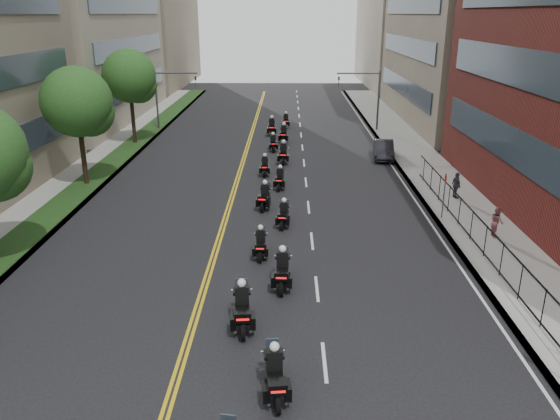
# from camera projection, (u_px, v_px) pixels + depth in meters

# --- Properties ---
(sidewalk_right) EXTENTS (4.00, 90.00, 0.15)m
(sidewalk_right) POSITION_uv_depth(u_px,v_px,m) (438.00, 182.00, 36.37)
(sidewalk_right) COLOR gray
(sidewalk_right) RESTS_ON ground
(sidewalk_left) EXTENTS (4.00, 90.00, 0.15)m
(sidewalk_left) POSITION_uv_depth(u_px,v_px,m) (80.00, 180.00, 36.71)
(sidewalk_left) COLOR gray
(sidewalk_left) RESTS_ON ground
(grass_strip) EXTENTS (2.00, 90.00, 0.04)m
(grass_strip) POSITION_uv_depth(u_px,v_px,m) (92.00, 179.00, 36.66)
(grass_strip) COLOR #173413
(grass_strip) RESTS_ON sidewalk_left
(iron_fence) EXTENTS (0.05, 28.00, 1.50)m
(iron_fence) POSITION_uv_depth(u_px,v_px,m) (493.00, 250.00, 23.88)
(iron_fence) COLOR black
(iron_fence) RESTS_ON sidewalk_right
(street_trees) EXTENTS (4.40, 38.40, 7.98)m
(street_trees) POSITION_uv_depth(u_px,v_px,m) (43.00, 124.00, 28.96)
(street_trees) COLOR #302415
(street_trees) RESTS_ON ground
(traffic_signal_right) EXTENTS (4.09, 0.20, 5.60)m
(traffic_signal_right) POSITION_uv_depth(u_px,v_px,m) (369.00, 92.00, 51.16)
(traffic_signal_right) COLOR #3F3F44
(traffic_signal_right) RESTS_ON ground
(traffic_signal_left) EXTENTS (4.09, 0.20, 5.60)m
(traffic_signal_left) POSITION_uv_depth(u_px,v_px,m) (166.00, 92.00, 51.42)
(traffic_signal_left) COLOR #3F3F44
(traffic_signal_left) RESTS_ON ground
(motorcycle_1) EXTENTS (0.68, 2.35, 1.73)m
(motorcycle_1) POSITION_uv_depth(u_px,v_px,m) (275.00, 376.00, 15.95)
(motorcycle_1) COLOR black
(motorcycle_1) RESTS_ON ground
(motorcycle_2) EXTENTS (0.70, 2.52, 1.86)m
(motorcycle_2) POSITION_uv_depth(u_px,v_px,m) (242.00, 309.00, 19.43)
(motorcycle_2) COLOR black
(motorcycle_2) RESTS_ON ground
(motorcycle_3) EXTENTS (0.57, 2.43, 1.79)m
(motorcycle_3) POSITION_uv_depth(u_px,v_px,m) (282.00, 271.00, 22.35)
(motorcycle_3) COLOR black
(motorcycle_3) RESTS_ON ground
(motorcycle_4) EXTENTS (0.48, 2.07, 1.53)m
(motorcycle_4) POSITION_uv_depth(u_px,v_px,m) (261.00, 244.00, 25.19)
(motorcycle_4) COLOR black
(motorcycle_4) RESTS_ON ground
(motorcycle_5) EXTENTS (0.60, 2.08, 1.54)m
(motorcycle_5) POSITION_uv_depth(u_px,v_px,m) (284.00, 215.00, 28.83)
(motorcycle_5) COLOR black
(motorcycle_5) RESTS_ON ground
(motorcycle_6) EXTENTS (0.68, 2.27, 1.67)m
(motorcycle_6) POSITION_uv_depth(u_px,v_px,m) (265.00, 197.00, 31.44)
(motorcycle_6) COLOR black
(motorcycle_6) RESTS_ON ground
(motorcycle_7) EXTENTS (0.56, 2.10, 1.55)m
(motorcycle_7) POSITION_uv_depth(u_px,v_px,m) (280.00, 179.00, 35.03)
(motorcycle_7) COLOR black
(motorcycle_7) RESTS_ON ground
(motorcycle_8) EXTENTS (0.48, 2.08, 1.54)m
(motorcycle_8) POSITION_uv_depth(u_px,v_px,m) (265.00, 167.00, 37.96)
(motorcycle_8) COLOR black
(motorcycle_8) RESTS_ON ground
(motorcycle_9) EXTENTS (0.56, 2.41, 1.78)m
(motorcycle_9) POSITION_uv_depth(u_px,v_px,m) (283.00, 154.00, 40.88)
(motorcycle_9) COLOR black
(motorcycle_9) RESTS_ON ground
(motorcycle_10) EXTENTS (0.56, 2.08, 1.54)m
(motorcycle_10) POSITION_uv_depth(u_px,v_px,m) (273.00, 144.00, 44.65)
(motorcycle_10) COLOR black
(motorcycle_10) RESTS_ON ground
(motorcycle_11) EXTENTS (0.61, 2.41, 1.78)m
(motorcycle_11) POSITION_uv_depth(u_px,v_px,m) (284.00, 135.00, 47.46)
(motorcycle_11) COLOR black
(motorcycle_11) RESTS_ON ground
(motorcycle_12) EXTENTS (0.57, 2.48, 1.83)m
(motorcycle_12) POSITION_uv_depth(u_px,v_px,m) (272.00, 128.00, 50.30)
(motorcycle_12) COLOR black
(motorcycle_12) RESTS_ON ground
(motorcycle_13) EXTENTS (0.50, 2.16, 1.59)m
(motorcycle_13) POSITION_uv_depth(u_px,v_px,m) (286.00, 121.00, 53.66)
(motorcycle_13) COLOR black
(motorcycle_13) RESTS_ON ground
(parked_sedan) EXTENTS (1.91, 4.33, 1.38)m
(parked_sedan) POSITION_uv_depth(u_px,v_px,m) (383.00, 150.00, 42.30)
(parked_sedan) COLOR black
(parked_sedan) RESTS_ON ground
(pedestrian_b) EXTENTS (0.58, 0.74, 1.52)m
(pedestrian_b) POSITION_uv_depth(u_px,v_px,m) (497.00, 222.00, 27.12)
(pedestrian_b) COLOR #9C5559
(pedestrian_b) RESTS_ON sidewalk_right
(pedestrian_c) EXTENTS (0.56, 0.98, 1.58)m
(pedestrian_c) POSITION_uv_depth(u_px,v_px,m) (456.00, 185.00, 32.72)
(pedestrian_c) COLOR #38383F
(pedestrian_c) RESTS_ON sidewalk_right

